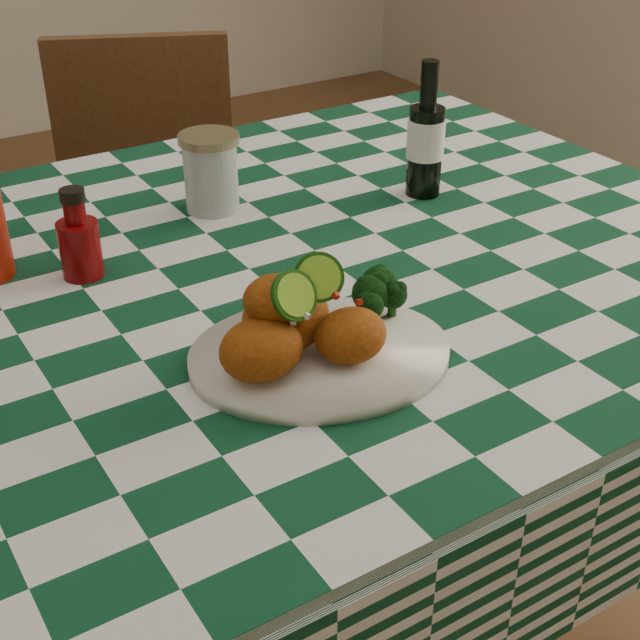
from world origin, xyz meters
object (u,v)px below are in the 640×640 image
fried_chicken_pile (307,310)px  ketchup_bottle (78,234)px  mason_jar (211,172)px  dining_table (200,517)px  wooden_chair_right (152,255)px  beer_bottle (426,130)px  plate (320,356)px

fried_chicken_pile → ketchup_bottle: 0.36m
fried_chicken_pile → mason_jar: size_ratio=1.45×
dining_table → wooden_chair_right: size_ratio=1.90×
ketchup_bottle → beer_bottle: (0.54, -0.02, 0.04)m
mason_jar → plate: bearing=-101.0°
plate → beer_bottle: bearing=39.2°
dining_table → ketchup_bottle: ketchup_bottle is taller
fried_chicken_pile → mason_jar: bearing=76.9°
plate → mason_jar: 0.45m
fried_chicken_pile → ketchup_bottle: fried_chicken_pile is taller
plate → ketchup_bottle: 0.37m
plate → mason_jar: mason_jar is taller
mason_jar → beer_bottle: size_ratio=0.56×
fried_chicken_pile → wooden_chair_right: (0.21, 1.00, -0.42)m
dining_table → mason_jar: bearing=53.5°
ketchup_bottle → mason_jar: (0.24, 0.10, -0.00)m
wooden_chair_right → mason_jar: bearing=-76.0°
dining_table → ketchup_bottle: 0.47m
fried_chicken_pile → plate: bearing=0.0°
beer_bottle → dining_table: bearing=-170.1°
wooden_chair_right → fried_chicken_pile: bearing=-77.2°
dining_table → fried_chicken_pile: 0.52m
plate → mason_jar: (0.09, 0.44, 0.05)m
mason_jar → beer_bottle: 0.33m
dining_table → plate: plate is taller
beer_bottle → wooden_chair_right: 0.85m
ketchup_bottle → mason_jar: ketchup_bottle is taller
dining_table → plate: size_ratio=5.69×
dining_table → beer_bottle: beer_bottle is taller
fried_chicken_pile → wooden_chair_right: fried_chicken_pile is taller
dining_table → ketchup_bottle: (-0.09, 0.10, 0.45)m
fried_chicken_pile → ketchup_bottle: (-0.14, 0.34, -0.01)m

